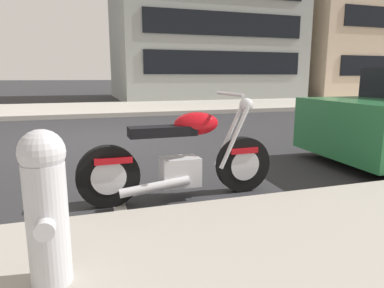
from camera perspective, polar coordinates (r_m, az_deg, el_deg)
The scene contains 7 objects.
ground_plane at distance 7.07m, azimuth -15.09°, elevation 0.46°, with size 260.00×260.00×0.00m, color #28282B.
sidewalk_far_curb at distance 18.29m, azimuth 24.68°, elevation 6.39°, with size 120.00×5.00×0.14m, color #ADA89E.
parking_stall_stripe at distance 3.74m, azimuth -12.35°, elevation -8.79°, with size 0.12×2.20×0.01m, color silver.
parked_motorcycle at distance 3.56m, azimuth -1.66°, elevation -2.54°, with size 2.08×0.62×1.11m.
fire_hydrant at distance 2.01m, azimuth -23.10°, elevation -9.21°, with size 0.24×0.36×0.86m.
townhouse_mid_block at distance 21.25m, azimuth 1.14°, elevation 19.56°, with size 9.64×8.28×8.74m.
townhouse_far_uphill at distance 28.23m, azimuth 24.13°, elevation 16.26°, with size 11.53×10.86×8.47m.
Camera 1 is at (-0.30, -6.95, 1.26)m, focal length 32.06 mm.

